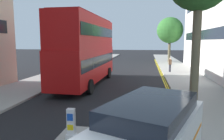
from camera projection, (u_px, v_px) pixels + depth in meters
sidewalk_right at (193, 84)px, 17.89m from camera, size 4.00×80.00×0.14m
sidewalk_left at (46, 80)px, 19.92m from camera, size 4.00×80.00×0.14m
kerb_line_outer at (169, 89)px, 16.27m from camera, size 0.10×56.00×0.01m
kerb_line_inner at (167, 89)px, 16.29m from camera, size 0.10×56.00×0.01m
traffic_island at (72, 139)px, 7.89m from camera, size 1.10×2.20×0.10m
keep_left_bollard at (71, 125)px, 7.81m from camera, size 0.36×0.28×1.11m
double_decker_bus_away at (86, 48)px, 17.94m from camera, size 2.97×10.86×5.64m
pedestrian_far at (170, 64)px, 24.63m from camera, size 0.34×0.22×1.62m
street_tree_near at (170, 30)px, 36.32m from camera, size 4.36×4.36×7.51m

